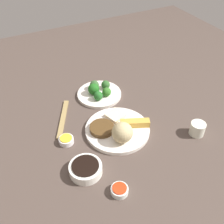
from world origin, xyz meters
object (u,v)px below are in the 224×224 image
at_px(sauce_ramekin_hot_mustard, 66,140).
at_px(chopsticks_pair, 63,119).
at_px(main_plate, 118,129).
at_px(soy_sauce_bowl, 86,169).
at_px(broccoli_plate, 99,94).
at_px(teacup, 197,129).
at_px(sauce_ramekin_sweet_and_sour, 120,190).

distance_m(sauce_ramekin_hot_mustard, chopsticks_pair, 0.14).
height_order(main_plate, soy_sauce_bowl, soy_sauce_bowl).
bearing_deg(sauce_ramekin_hot_mustard, broccoli_plate, 131.99).
height_order(soy_sauce_bowl, chopsticks_pair, soy_sauce_bowl).
bearing_deg(teacup, broccoli_plate, -149.36).
distance_m(soy_sauce_bowl, sauce_ramekin_sweet_and_sour, 0.14).
bearing_deg(sauce_ramekin_hot_mustard, sauce_ramekin_sweet_and_sour, 15.60).
xyz_separation_m(main_plate, broccoli_plate, (-0.25, 0.03, -0.00)).
relative_size(soy_sauce_bowl, sauce_ramekin_hot_mustard, 2.00).
bearing_deg(soy_sauce_bowl, broccoli_plate, 149.13).
bearing_deg(sauce_ramekin_hot_mustard, teacup, 68.45).
distance_m(main_plate, teacup, 0.31).
bearing_deg(chopsticks_pair, soy_sauce_bowl, -3.48).
bearing_deg(main_plate, broccoli_plate, 173.10).
xyz_separation_m(main_plate, chopsticks_pair, (-0.17, -0.18, -0.00)).
bearing_deg(chopsticks_pair, sauce_ramekin_hot_mustard, -13.20).
xyz_separation_m(teacup, chopsticks_pair, (-0.32, -0.45, -0.02)).
bearing_deg(teacup, sauce_ramekin_sweet_and_sour, -76.48).
height_order(broccoli_plate, sauce_ramekin_hot_mustard, sauce_ramekin_hot_mustard).
bearing_deg(main_plate, teacup, 60.03).
bearing_deg(sauce_ramekin_sweet_and_sour, broccoli_plate, 162.31).
height_order(sauce_ramekin_sweet_and_sour, teacup, teacup).
bearing_deg(sauce_ramekin_sweet_and_sour, soy_sauce_bowl, -151.48).
relative_size(main_plate, sauce_ramekin_hot_mustard, 4.55).
bearing_deg(teacup, soy_sauce_bowl, -93.23).
height_order(main_plate, chopsticks_pair, main_plate).
xyz_separation_m(soy_sauce_bowl, sauce_ramekin_hot_mustard, (-0.16, -0.01, -0.01)).
bearing_deg(chopsticks_pair, broccoli_plate, 111.65).
distance_m(sauce_ramekin_hot_mustard, teacup, 0.52).
bearing_deg(broccoli_plate, sauce_ramekin_sweet_and_sour, -17.69).
relative_size(broccoli_plate, soy_sauce_bowl, 1.80).
distance_m(main_plate, soy_sauce_bowl, 0.24).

